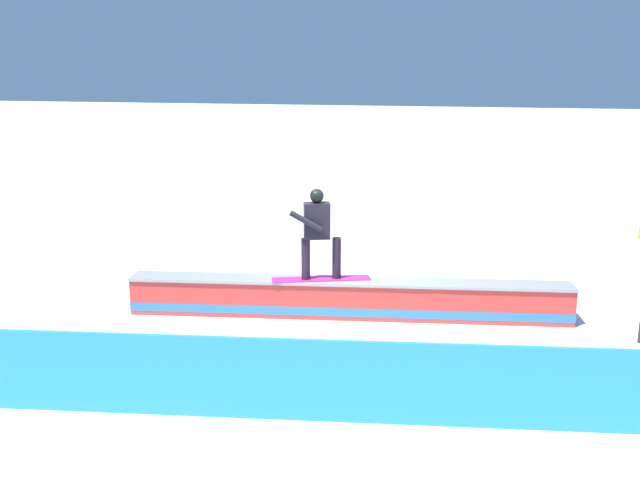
# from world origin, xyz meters

# --- Properties ---
(ground_plane) EXTENTS (120.00, 120.00, 0.00)m
(ground_plane) POSITION_xyz_m (0.00, 0.00, 0.00)
(ground_plane) COLOR white
(grind_box) EXTENTS (6.98, 1.54, 0.61)m
(grind_box) POSITION_xyz_m (0.00, 0.00, 0.28)
(grind_box) COLOR red
(grind_box) RESTS_ON ground_plane
(snowboarder) EXTENTS (1.56, 0.76, 1.46)m
(snowboarder) POSITION_xyz_m (0.47, 0.08, 1.40)
(snowboarder) COLOR #BF237F
(snowboarder) RESTS_ON grind_box
(safety_fence) EXTENTS (12.21, 1.93, 0.97)m
(safety_fence) POSITION_xyz_m (0.00, 3.41, 0.49)
(safety_fence) COLOR #2988E0
(safety_fence) RESTS_ON ground_plane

